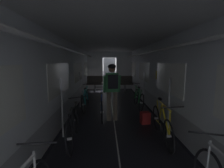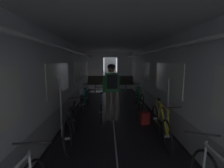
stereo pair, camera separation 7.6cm
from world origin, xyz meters
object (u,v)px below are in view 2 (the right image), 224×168
object	(u,v)px
bench_seat_far_left	(96,82)
bicycle_yellow	(161,124)
bicycle_teal	(85,100)
bicycle_black	(72,126)
bench_seat_far_right	(125,82)
backpack_on_floor	(144,118)
bicycle_green	(138,98)
person_cyclist_aisle	(111,86)
bicycle_blue_in_aisle	(101,106)

from	to	relation	value
bench_seat_far_left	bicycle_yellow	distance (m)	6.51
bicycle_teal	bicycle_black	distance (m)	2.50
bicycle_black	bicycle_yellow	bearing A→B (deg)	1.45
bench_seat_far_right	bicycle_black	xyz separation A→B (m)	(-1.87, -6.26, -0.19)
bench_seat_far_left	backpack_on_floor	world-z (taller)	bench_seat_far_left
bicycle_green	backpack_on_floor	distance (m)	1.64
bench_seat_far_left	bicycle_green	distance (m)	4.07
bench_seat_far_right	bicycle_black	distance (m)	6.53
bicycle_teal	person_cyclist_aisle	world-z (taller)	person_cyclist_aisle
bicycle_blue_in_aisle	bicycle_teal	bearing A→B (deg)	125.74
bench_seat_far_left	backpack_on_floor	xyz separation A→B (m)	(1.80, -5.20, -0.40)
bicycle_teal	bicycle_black	xyz separation A→B (m)	(0.05, -2.50, 0.00)
person_cyclist_aisle	bicycle_teal	bearing A→B (deg)	129.81
bench_seat_far_right	bicycle_teal	xyz separation A→B (m)	(-1.92, -3.75, -0.19)
bench_seat_far_left	bicycle_green	bearing A→B (deg)	-61.73
bicycle_green	bicycle_black	world-z (taller)	bicycle_green
bicycle_green	bicycle_blue_in_aisle	bearing A→B (deg)	-142.63
bicycle_teal	bench_seat_far_right	bearing A→B (deg)	62.92
bicycle_black	person_cyclist_aisle	size ratio (longest dim) A/B	0.98
bicycle_yellow	bicycle_blue_in_aisle	world-z (taller)	bicycle_yellow
bench_seat_far_right	person_cyclist_aisle	world-z (taller)	person_cyclist_aisle
bicycle_black	bench_seat_far_right	bearing A→B (deg)	73.39
bicycle_black	person_cyclist_aisle	bearing A→B (deg)	55.75
bench_seat_far_left	bench_seat_far_right	distance (m)	1.80
bench_seat_far_left	bicycle_yellow	size ratio (longest dim) A/B	0.58
bench_seat_far_left	bicycle_yellow	world-z (taller)	bench_seat_far_left
bench_seat_far_right	bicycle_teal	size ratio (longest dim) A/B	0.58
bicycle_blue_in_aisle	bench_seat_far_right	bearing A→B (deg)	74.67
bicycle_green	person_cyclist_aisle	distance (m)	1.85
bicycle_yellow	bicycle_black	bearing A→B (deg)	-178.55
bicycle_black	backpack_on_floor	xyz separation A→B (m)	(1.87, 1.06, -0.21)
bench_seat_far_left	person_cyclist_aisle	xyz separation A→B (m)	(0.85, -4.91, 0.50)
bicycle_teal	bicycle_black	world-z (taller)	bicycle_teal
bicycle_green	person_cyclist_aisle	world-z (taller)	person_cyclist_aisle
bench_seat_far_right	bicycle_yellow	xyz separation A→B (m)	(0.14, -6.21, -0.18)
bicycle_teal	bicycle_yellow	bearing A→B (deg)	-49.98
bench_seat_far_left	bicycle_black	distance (m)	6.26
bench_seat_far_left	bicycle_yellow	xyz separation A→B (m)	(1.94, -6.21, -0.18)
bicycle_yellow	backpack_on_floor	bearing A→B (deg)	97.80
bench_seat_far_right	bicycle_blue_in_aisle	world-z (taller)	bench_seat_far_right
backpack_on_floor	person_cyclist_aisle	bearing A→B (deg)	163.31
bench_seat_far_right	person_cyclist_aisle	size ratio (longest dim) A/B	0.57
bicycle_yellow	bicycle_black	distance (m)	2.01
bench_seat_far_left	bench_seat_far_right	size ratio (longest dim) A/B	1.00
backpack_on_floor	bicycle_green	bearing A→B (deg)	85.69
bench_seat_far_right	bicycle_yellow	distance (m)	6.21
person_cyclist_aisle	bicycle_green	bearing A→B (deg)	51.10
bicycle_teal	person_cyclist_aisle	bearing A→B (deg)	-50.19
bench_seat_far_right	backpack_on_floor	size ratio (longest dim) A/B	2.89
bicycle_yellow	bicycle_blue_in_aisle	bearing A→B (deg)	132.26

